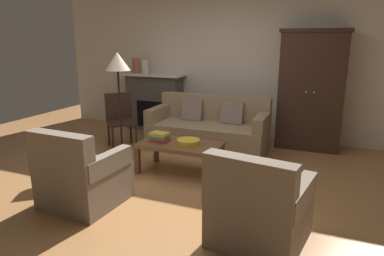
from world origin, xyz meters
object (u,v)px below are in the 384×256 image
object	(u,v)px
fireplace	(155,101)
armoire	(311,90)
fruit_bowl	(188,142)
floor_lamp	(118,68)
armchair_near_left	(81,178)
couch	(209,130)
armchair_near_right	(258,211)
book_stack	(160,137)
mantel_vase_terracotta	(136,66)
coffee_table	(180,147)
side_chair_wooden	(120,117)
mantel_vase_cream	(145,66)

from	to	relation	value
fireplace	armoire	size ratio (longest dim) A/B	0.65
armoire	fruit_bowl	world-z (taller)	armoire
fireplace	floor_lamp	distance (m)	1.99
armchair_near_left	floor_lamp	distance (m)	1.85
couch	armchair_near_right	bearing A→B (deg)	-61.05
fruit_bowl	book_stack	bearing A→B (deg)	-173.39
fireplace	book_stack	world-z (taller)	fireplace
fruit_bowl	armchair_near_right	world-z (taller)	armchair_near_right
mantel_vase_terracotta	armchair_near_left	distance (m)	3.55
coffee_table	armchair_near_right	distance (m)	1.83
coffee_table	side_chair_wooden	size ratio (longest dim) A/B	1.22
fireplace	fruit_bowl	world-z (taller)	fireplace
mantel_vase_cream	book_stack	bearing A→B (deg)	-55.76
couch	side_chair_wooden	world-z (taller)	side_chair_wooden
armoire	armchair_near_left	world-z (taller)	armoire
fireplace	book_stack	xyz separation A→B (m)	(1.16, -1.99, -0.09)
fireplace	side_chair_wooden	xyz separation A→B (m)	(0.02, -1.24, -0.06)
couch	mantel_vase_cream	bearing A→B (deg)	154.17
book_stack	fruit_bowl	bearing A→B (deg)	6.61
mantel_vase_cream	couch	bearing A→B (deg)	-25.83
fireplace	armoire	xyz separation A→B (m)	(2.95, -0.08, 0.40)
fireplace	mantel_vase_cream	world-z (taller)	mantel_vase_cream
fruit_bowl	armoire	bearing A→B (deg)	53.41
fireplace	mantel_vase_cream	distance (m)	0.71
fireplace	floor_lamp	bearing A→B (deg)	-77.45
coffee_table	fruit_bowl	xyz separation A→B (m)	(0.12, 0.01, 0.09)
side_chair_wooden	coffee_table	bearing A→B (deg)	-26.61
mantel_vase_cream	armchair_near_right	xyz separation A→B (m)	(2.96, -3.19, -0.94)
armoire	fireplace	bearing A→B (deg)	178.49
floor_lamp	fireplace	bearing A→B (deg)	102.55
mantel_vase_terracotta	armchair_near_left	size ratio (longest dim) A/B	0.33
fireplace	coffee_table	bearing A→B (deg)	-53.41
armchair_near_left	floor_lamp	xyz separation A→B (m)	(-0.45, 1.44, 1.06)
fireplace	armchair_near_left	world-z (taller)	fireplace
fireplace	side_chair_wooden	bearing A→B (deg)	-88.98
mantel_vase_terracotta	floor_lamp	bearing A→B (deg)	-66.16
fruit_bowl	floor_lamp	xyz separation A→B (m)	(-1.17, 0.17, 0.92)
armchair_near_left	book_stack	bearing A→B (deg)	75.58
book_stack	armchair_near_right	size ratio (longest dim) A/B	0.29
armoire	armchair_near_right	xyz separation A→B (m)	(-0.17, -3.13, -0.65)
coffee_table	floor_lamp	size ratio (longest dim) A/B	0.69
coffee_table	armchair_near_right	xyz separation A→B (m)	(1.33, -1.26, -0.05)
armchair_near_left	floor_lamp	bearing A→B (deg)	107.41
fruit_bowl	fireplace	bearing A→B (deg)	128.89
couch	mantel_vase_terracotta	bearing A→B (deg)	156.68
armchair_near_left	floor_lamp	world-z (taller)	floor_lamp
side_chair_wooden	fruit_bowl	bearing A→B (deg)	-24.50
mantel_vase_terracotta	armchair_near_left	world-z (taller)	mantel_vase_terracotta
armoire	couch	size ratio (longest dim) A/B	1.00
armoire	side_chair_wooden	size ratio (longest dim) A/B	2.15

